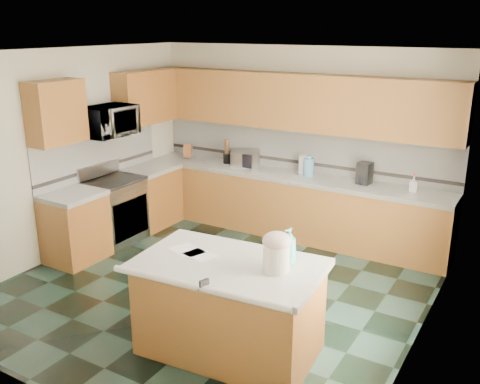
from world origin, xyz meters
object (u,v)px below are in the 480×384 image
Objects in this scene: island_top at (229,265)px; knife_block at (188,151)px; island_base at (229,310)px; toaster_oven at (245,159)px; treat_jar at (276,258)px; soap_bottle_island at (289,246)px; coffee_maker at (365,173)px.

knife_block is at bearing 126.56° from island_top.
toaster_oven reaches higher than island_base.
treat_jar is at bearing -79.80° from toaster_oven.
treat_jar is at bearing 3.20° from island_base.
soap_bottle_island reaches higher than island_top.
toaster_oven reaches higher than island_top.
coffee_maker is (0.25, 3.06, 0.18)m from island_top.
soap_bottle_island reaches higher than treat_jar.
treat_jar reaches higher than island_top.
coffee_maker is at bearing 80.64° from island_top.
island_base is 0.85m from soap_bottle_island.
knife_block is at bearing 155.60° from toaster_oven.
soap_bottle_island is 2.80m from coffee_maker.
island_top reaches higher than island_base.
knife_block reaches higher than island_base.
island_base is 0.94× the size of island_top.
knife_block is at bearing 154.35° from soap_bottle_island.
coffee_maker is at bearing 110.36° from soap_bottle_island.
treat_jar is 3.00m from coffee_maker.
soap_bottle_island is (0.47, 0.27, 0.20)m from island_top.
soap_bottle_island is at bearing 99.19° from treat_jar.
treat_jar reaches higher than toaster_oven.
knife_block is (-3.11, 2.96, -0.01)m from treat_jar.
island_top is 3.07m from coffee_maker.
soap_bottle_island reaches higher than toaster_oven.
toaster_oven is (-1.60, 3.03, 0.61)m from island_base.
toaster_oven is at bearing -20.92° from knife_block.
soap_bottle_island reaches higher than island_base.
knife_block is 0.55× the size of toaster_oven.
island_base is at bearing -86.57° from toaster_oven.
knife_block is at bearing 152.49° from treat_jar.
soap_bottle_island is at bearing -62.30° from knife_block.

